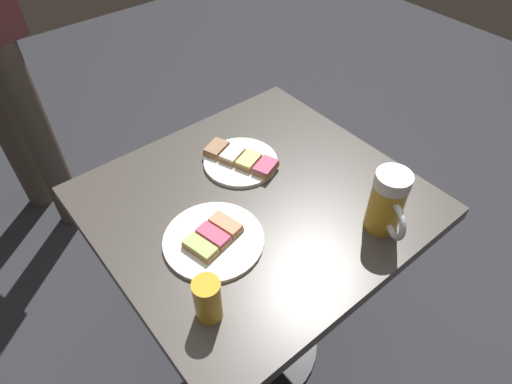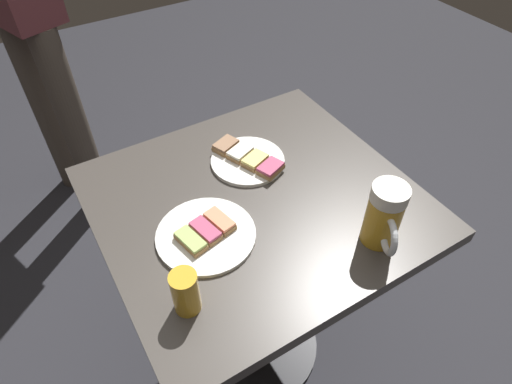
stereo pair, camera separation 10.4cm
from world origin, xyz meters
name	(u,v)px [view 2 (the right image)]	position (x,y,z in m)	size (l,w,h in m)	color
ground_plane	(256,343)	(0.00, 0.00, 0.00)	(6.00, 6.00, 0.00)	#28282D
cafe_table	(256,243)	(0.00, 0.00, 0.59)	(0.69, 0.74, 0.76)	black
plate_near	(248,159)	(-0.12, 0.05, 0.78)	(0.20, 0.19, 0.03)	white
plate_far	(206,234)	(0.05, -0.16, 0.77)	(0.22, 0.22, 0.03)	white
beer_mug	(384,217)	(0.25, 0.16, 0.84)	(0.12, 0.09, 0.15)	gold
beer_glass_small	(186,292)	(0.18, -0.27, 0.82)	(0.05, 0.05, 0.10)	gold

